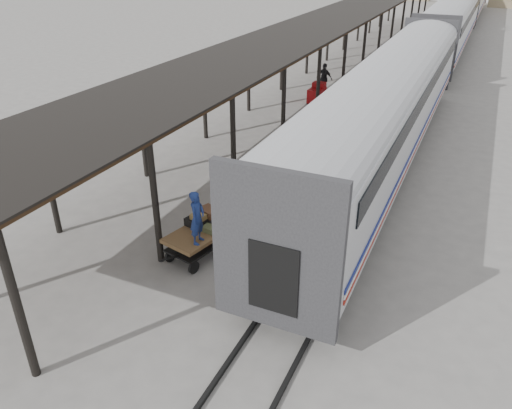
{
  "coord_description": "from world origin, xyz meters",
  "views": [
    {
      "loc": [
        6.6,
        -12.39,
        8.71
      ],
      "look_at": [
        1.11,
        -0.36,
        1.7
      ],
      "focal_mm": 35.0,
      "sensor_mm": 36.0,
      "label": 1
    }
  ],
  "objects_px": {
    "porter": "(197,218)",
    "luggage_tug": "(317,94)",
    "baggage_cart": "(203,236)",
    "pedestrian": "(324,78)"
  },
  "relations": [
    {
      "from": "baggage_cart",
      "to": "porter",
      "type": "bearing_deg",
      "value": -55.75
    },
    {
      "from": "baggage_cart",
      "to": "porter",
      "type": "xyz_separation_m",
      "value": [
        0.25,
        -0.65,
        1.03
      ]
    },
    {
      "from": "luggage_tug",
      "to": "pedestrian",
      "type": "distance_m",
      "value": 2.24
    },
    {
      "from": "porter",
      "to": "luggage_tug",
      "type": "bearing_deg",
      "value": 1.72
    },
    {
      "from": "luggage_tug",
      "to": "pedestrian",
      "type": "height_order",
      "value": "pedestrian"
    },
    {
      "from": "baggage_cart",
      "to": "pedestrian",
      "type": "bearing_deg",
      "value": 109.91
    },
    {
      "from": "luggage_tug",
      "to": "porter",
      "type": "distance_m",
      "value": 18.09
    },
    {
      "from": "baggage_cart",
      "to": "pedestrian",
      "type": "xyz_separation_m",
      "value": [
        -2.28,
        19.44,
        0.3
      ]
    },
    {
      "from": "porter",
      "to": "pedestrian",
      "type": "relative_size",
      "value": 0.87
    },
    {
      "from": "baggage_cart",
      "to": "luggage_tug",
      "type": "relative_size",
      "value": 1.95
    }
  ]
}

